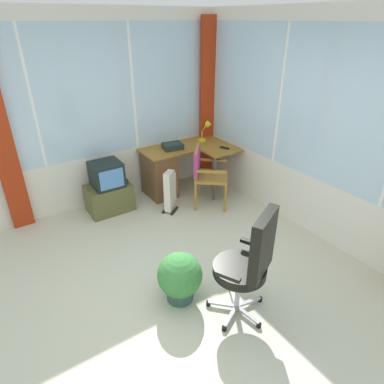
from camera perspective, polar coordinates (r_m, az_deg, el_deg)
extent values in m
cube|color=beige|center=(3.67, -2.12, -17.24)|extent=(5.13, 5.71, 0.06)
cube|color=silver|center=(5.28, -15.92, 2.22)|extent=(4.13, 0.06, 0.77)
cube|color=silver|center=(4.89, -17.90, 15.76)|extent=(4.05, 0.06, 1.77)
cube|color=silver|center=(4.81, -19.78, 27.15)|extent=(4.13, 0.06, 0.18)
cube|color=white|center=(4.75, -26.00, 14.02)|extent=(0.04, 0.07, 1.77)
cube|color=white|center=(5.12, -10.28, 17.10)|extent=(0.04, 0.07, 1.77)
cube|color=silver|center=(4.63, 20.44, -2.27)|extent=(0.06, 4.71, 0.77)
cube|color=silver|center=(4.18, 23.35, 12.98)|extent=(0.06, 4.62, 1.77)
cube|color=silver|center=(4.08, 26.17, 26.22)|extent=(0.06, 4.71, 0.18)
cube|color=white|center=(4.65, 15.30, 15.53)|extent=(0.07, 0.04, 1.77)
cube|color=#A72F13|center=(4.71, -30.26, 8.55)|extent=(0.27, 0.08, 2.62)
cube|color=#A72F13|center=(5.71, 2.73, 15.04)|extent=(0.27, 0.10, 2.62)
cube|color=olive|center=(5.37, -1.46, 7.82)|extent=(1.39, 0.58, 0.02)
cube|color=olive|center=(5.22, 5.19, 7.13)|extent=(0.58, 0.38, 0.02)
cube|color=brown|center=(5.30, -5.68, 2.98)|extent=(0.40, 0.54, 0.71)
cylinder|color=#4C4C51|center=(5.12, 3.87, 2.19)|extent=(0.04, 0.04, 0.72)
cylinder|color=#4C4C51|center=(5.43, -8.68, 3.47)|extent=(0.04, 0.04, 0.72)
cylinder|color=yellow|center=(5.62, 1.72, 8.98)|extent=(0.13, 0.13, 0.02)
cylinder|color=yellow|center=(5.59, 1.73, 9.80)|extent=(0.02, 0.02, 0.15)
cylinder|color=yellow|center=(5.55, 2.37, 11.31)|extent=(0.04, 0.09, 0.14)
cone|color=yellow|center=(5.54, 3.05, 11.59)|extent=(0.12, 0.12, 0.12)
cube|color=black|center=(5.27, 5.63, 7.59)|extent=(0.10, 0.15, 0.02)
cube|color=#202C2A|center=(5.23, -3.37, 7.91)|extent=(0.33, 0.28, 0.09)
cylinder|color=olive|center=(4.87, 5.77, -1.14)|extent=(0.04, 0.04, 0.45)
cylinder|color=olive|center=(5.26, 5.84, 1.17)|extent=(0.04, 0.04, 0.45)
cylinder|color=olive|center=(4.89, 0.61, -0.89)|extent=(0.04, 0.04, 0.45)
cylinder|color=olive|center=(5.28, 1.06, 1.40)|extent=(0.04, 0.04, 0.45)
cube|color=olive|center=(4.96, 3.40, 2.66)|extent=(0.68, 0.68, 0.04)
cube|color=olive|center=(4.88, 0.88, 5.25)|extent=(0.30, 0.36, 0.42)
cube|color=#AA347A|center=(4.87, 0.88, 5.48)|extent=(0.34, 0.39, 0.36)
cube|color=olive|center=(4.69, 3.32, 3.51)|extent=(0.36, 0.31, 0.03)
cube|color=olive|center=(5.09, 3.58, 5.54)|extent=(0.36, 0.31, 0.03)
cube|color=#B7B7BF|center=(3.39, 6.67, -20.49)|extent=(0.27, 0.16, 0.02)
cylinder|color=black|center=(3.33, 5.58, -22.35)|extent=(0.05, 0.05, 0.05)
cube|color=#B7B7BF|center=(3.43, 9.53, -20.15)|extent=(0.08, 0.28, 0.02)
cylinder|color=black|center=(3.39, 11.46, -21.60)|extent=(0.05, 0.05, 0.05)
cube|color=#B7B7BF|center=(3.54, 9.71, -18.19)|extent=(0.28, 0.08, 0.02)
cylinder|color=black|center=(3.62, 11.64, -17.67)|extent=(0.05, 0.05, 0.05)
cube|color=#B7B7BF|center=(3.58, 7.15, -17.35)|extent=(0.16, 0.26, 0.02)
cylinder|color=black|center=(3.69, 6.65, -16.07)|extent=(0.05, 0.05, 0.05)
cube|color=#B7B7BF|center=(3.49, 5.25, -18.69)|extent=(0.22, 0.23, 0.02)
cylinder|color=black|center=(3.52, 2.85, -18.64)|extent=(0.05, 0.05, 0.05)
cylinder|color=#B7B7BF|center=(3.33, 7.91, -16.32)|extent=(0.05, 0.05, 0.42)
cylinder|color=black|center=(3.16, 8.21, -13.08)|extent=(0.50, 0.50, 0.09)
cube|color=black|center=(2.90, 12.12, -9.00)|extent=(0.42, 0.27, 0.60)
cube|color=black|center=(3.28, 10.21, -8.61)|extent=(0.14, 0.22, 0.04)
cube|color=black|center=(2.88, 6.25, -14.23)|extent=(0.14, 0.22, 0.04)
cube|color=brown|center=(5.06, -14.03, -0.97)|extent=(0.64, 0.44, 0.41)
cube|color=black|center=(4.89, -14.54, 2.98)|extent=(0.42, 0.40, 0.36)
cube|color=#5289CD|center=(4.71, -13.67, 2.13)|extent=(0.34, 0.01, 0.28)
cube|color=#262628|center=(4.99, -12.81, 1.87)|extent=(0.26, 0.22, 0.07)
cube|color=silver|center=(4.76, -4.32, -0.28)|extent=(0.08, 0.09, 0.61)
cube|color=silver|center=(4.79, -4.12, -0.06)|extent=(0.08, 0.09, 0.61)
cube|color=silver|center=(4.82, -3.91, 0.16)|extent=(0.08, 0.09, 0.61)
cube|color=silver|center=(4.86, -3.71, 0.37)|extent=(0.08, 0.09, 0.61)
cube|color=silver|center=(4.89, -3.52, 0.59)|extent=(0.08, 0.09, 0.61)
cube|color=black|center=(4.95, -3.05, -3.26)|extent=(0.20, 0.16, 0.03)
cube|color=black|center=(5.00, -4.53, -2.97)|extent=(0.20, 0.16, 0.03)
cube|color=silver|center=(4.91, -3.34, 1.10)|extent=(0.09, 0.10, 0.43)
cylinder|color=#2E4F47|center=(3.55, -2.05, -16.98)|extent=(0.27, 0.27, 0.14)
sphere|color=#3B853F|center=(3.38, -2.12, -14.08)|extent=(0.45, 0.45, 0.45)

